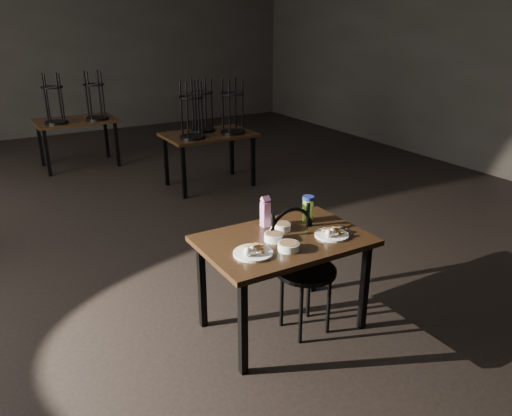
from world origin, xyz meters
TOP-DOWN VIEW (x-y plane):
  - room at (-0.06, 0.01)m, footprint 12.00×12.04m
  - main_table at (0.10, -1.94)m, footprint 1.20×0.80m
  - plate_left at (-0.22, -2.06)m, footprint 0.27×0.27m
  - plate_right at (0.42, -2.09)m, footprint 0.25×0.25m
  - bowl_near at (0.02, -1.94)m, footprint 0.14×0.14m
  - bowl_far at (0.17, -1.81)m, footprint 0.13×0.13m
  - bowl_big at (0.02, -2.12)m, footprint 0.15×0.15m
  - juice_carton at (0.10, -1.69)m, footprint 0.06×0.06m
  - water_bottle at (0.45, -1.76)m, footprint 0.10×0.10m
  - spoon at (0.59, -2.00)m, footprint 0.06×0.19m
  - bentwood_chair at (0.22, -1.98)m, footprint 0.46×0.45m
  - bg_table_right at (1.11, 1.46)m, footprint 1.20×0.80m
  - bg_table_far at (-0.26, 3.37)m, footprint 1.20×0.80m

SIDE VIEW (x-z plane):
  - bentwood_chair at x=0.22m, z-range 0.09..1.03m
  - main_table at x=0.10m, z-range 0.30..1.05m
  - bg_table_far at x=-0.26m, z-range 0.01..1.49m
  - spoon at x=0.59m, z-range 0.75..0.76m
  - plate_right at x=0.42m, z-range 0.73..0.81m
  - plate_left at x=-0.22m, z-range 0.73..0.82m
  - bowl_far at x=0.17m, z-range 0.75..0.80m
  - bg_table_right at x=1.11m, z-range 0.04..1.52m
  - bowl_big at x=0.02m, z-range 0.75..0.80m
  - bowl_near at x=0.02m, z-range 0.75..0.81m
  - water_bottle at x=0.45m, z-range 0.75..0.95m
  - juice_carton at x=0.10m, z-range 0.74..0.98m
  - room at x=-0.06m, z-range 0.72..3.94m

